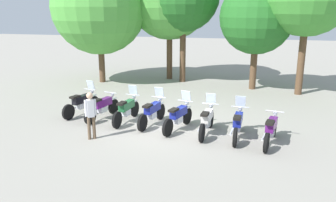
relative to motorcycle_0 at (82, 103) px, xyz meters
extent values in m
plane|color=gray|center=(3.82, -0.72, -0.52)|extent=(80.00, 80.00, 0.00)
cylinder|color=black|center=(0.18, 0.71, -0.20)|extent=(0.25, 0.65, 0.64)
cylinder|color=black|center=(-0.19, -0.79, -0.20)|extent=(0.25, 0.65, 0.64)
cube|color=silver|center=(0.18, 0.71, 0.14)|extent=(0.20, 0.38, 0.04)
cube|color=black|center=(0.00, 0.01, 0.15)|extent=(0.48, 0.98, 0.30)
cube|color=silver|center=(-0.01, -0.04, -0.12)|extent=(0.31, 0.44, 0.24)
cube|color=black|center=(-0.09, -0.38, 0.34)|extent=(0.34, 0.48, 0.08)
cylinder|color=silver|center=(0.16, 0.62, 0.12)|extent=(0.10, 0.23, 0.64)
cylinder|color=silver|center=(0.13, 0.54, 0.45)|extent=(0.61, 0.18, 0.04)
sphere|color=silver|center=(0.17, 0.66, 0.33)|extent=(0.19, 0.19, 0.16)
cylinder|color=silver|center=(-0.23, -0.29, -0.18)|extent=(0.23, 0.70, 0.07)
cube|color=silver|center=(0.15, 0.59, 0.65)|extent=(0.38, 0.21, 0.39)
cylinder|color=black|center=(1.25, 0.42, -0.20)|extent=(0.24, 0.65, 0.64)
cylinder|color=black|center=(0.92, -1.09, -0.20)|extent=(0.24, 0.65, 0.64)
cube|color=silver|center=(1.25, 0.42, 0.14)|extent=(0.20, 0.38, 0.04)
cube|color=#59196B|center=(1.10, -0.28, 0.15)|extent=(0.46, 0.98, 0.30)
cube|color=silver|center=(1.08, -0.33, -0.12)|extent=(0.30, 0.44, 0.24)
cube|color=black|center=(1.01, -0.67, 0.34)|extent=(0.33, 0.48, 0.08)
cylinder|color=silver|center=(1.23, 0.34, 0.12)|extent=(0.10, 0.23, 0.64)
cylinder|color=silver|center=(1.21, 0.25, 0.45)|extent=(0.61, 0.17, 0.04)
sphere|color=silver|center=(1.24, 0.38, 0.33)|extent=(0.19, 0.19, 0.16)
cylinder|color=silver|center=(0.86, -0.59, -0.18)|extent=(0.22, 0.70, 0.07)
cylinder|color=black|center=(2.26, 0.29, -0.20)|extent=(0.16, 0.65, 0.64)
cylinder|color=black|center=(2.10, -1.25, -0.20)|extent=(0.16, 0.65, 0.64)
cube|color=silver|center=(2.26, 0.29, 0.14)|extent=(0.16, 0.37, 0.04)
cube|color=#1E6033|center=(2.18, -0.43, 0.15)|extent=(0.36, 0.97, 0.30)
cube|color=silver|center=(2.18, -0.48, -0.12)|extent=(0.26, 0.42, 0.24)
cube|color=black|center=(2.14, -0.83, 0.34)|extent=(0.28, 0.46, 0.08)
cylinder|color=silver|center=(2.25, 0.20, 0.12)|extent=(0.07, 0.23, 0.64)
cylinder|color=silver|center=(2.24, 0.11, 0.45)|extent=(0.62, 0.10, 0.04)
sphere|color=silver|center=(2.25, 0.24, 0.33)|extent=(0.18, 0.18, 0.16)
cylinder|color=silver|center=(1.99, -0.76, -0.18)|extent=(0.14, 0.70, 0.07)
cube|color=silver|center=(2.24, 0.17, 0.65)|extent=(0.37, 0.17, 0.39)
cylinder|color=black|center=(3.41, 0.19, -0.20)|extent=(0.21, 0.65, 0.64)
cylinder|color=black|center=(3.13, -1.34, -0.20)|extent=(0.21, 0.65, 0.64)
cube|color=silver|center=(3.41, 0.19, 0.14)|extent=(0.18, 0.38, 0.04)
cube|color=navy|center=(3.28, -0.53, 0.15)|extent=(0.42, 0.98, 0.30)
cube|color=silver|center=(3.27, -0.58, -0.12)|extent=(0.29, 0.43, 0.24)
cube|color=black|center=(3.21, -0.92, 0.34)|extent=(0.31, 0.48, 0.08)
cylinder|color=silver|center=(3.39, 0.10, 0.12)|extent=(0.09, 0.23, 0.64)
cylinder|color=silver|center=(3.37, 0.01, 0.45)|extent=(0.62, 0.15, 0.04)
sphere|color=silver|center=(3.40, 0.14, 0.33)|extent=(0.19, 0.19, 0.16)
cylinder|color=silver|center=(3.06, -0.84, -0.18)|extent=(0.19, 0.70, 0.07)
cube|color=silver|center=(3.39, 0.07, 0.65)|extent=(0.38, 0.19, 0.39)
cylinder|color=black|center=(4.56, -0.12, -0.20)|extent=(0.26, 0.64, 0.64)
cylinder|color=black|center=(4.16, -1.62, -0.20)|extent=(0.26, 0.64, 0.64)
cube|color=silver|center=(4.56, -0.12, 0.14)|extent=(0.21, 0.38, 0.04)
cube|color=navy|center=(4.37, -0.82, 0.15)|extent=(0.50, 0.98, 0.30)
cube|color=silver|center=(4.36, -0.87, -0.12)|extent=(0.32, 0.44, 0.24)
cube|color=black|center=(4.27, -1.21, 0.34)|extent=(0.35, 0.49, 0.08)
cylinder|color=silver|center=(4.54, -0.21, 0.12)|extent=(0.11, 0.23, 0.64)
cylinder|color=silver|center=(4.52, -0.30, 0.45)|extent=(0.61, 0.20, 0.04)
sphere|color=silver|center=(4.55, -0.17, 0.33)|extent=(0.20, 0.20, 0.16)
cylinder|color=silver|center=(4.13, -1.12, -0.18)|extent=(0.25, 0.69, 0.07)
cube|color=silver|center=(4.53, -0.24, 0.65)|extent=(0.38, 0.22, 0.39)
cylinder|color=black|center=(5.50, -0.28, -0.20)|extent=(0.14, 0.65, 0.64)
cylinder|color=black|center=(5.40, -1.83, -0.20)|extent=(0.14, 0.65, 0.64)
cube|color=silver|center=(5.50, -0.28, 0.14)|extent=(0.14, 0.37, 0.04)
cube|color=silver|center=(5.46, -1.01, 0.15)|extent=(0.32, 0.97, 0.30)
cube|color=silver|center=(5.45, -1.06, -0.12)|extent=(0.25, 0.41, 0.24)
cube|color=black|center=(5.43, -1.40, 0.34)|extent=(0.27, 0.45, 0.08)
cylinder|color=silver|center=(5.50, -0.37, 0.12)|extent=(0.06, 0.23, 0.64)
cylinder|color=silver|center=(5.49, -0.46, 0.45)|extent=(0.62, 0.08, 0.04)
sphere|color=silver|center=(5.50, -0.33, 0.33)|extent=(0.17, 0.17, 0.16)
cylinder|color=silver|center=(5.27, -1.34, -0.18)|extent=(0.12, 0.70, 0.07)
cube|color=silver|center=(5.50, -0.40, 0.65)|extent=(0.37, 0.16, 0.39)
cylinder|color=black|center=(6.58, -0.42, -0.20)|extent=(0.13, 0.64, 0.64)
cylinder|color=black|center=(6.51, -1.97, -0.20)|extent=(0.13, 0.64, 0.64)
cube|color=silver|center=(6.58, -0.42, 0.14)|extent=(0.14, 0.37, 0.04)
cube|color=navy|center=(6.55, -1.15, 0.15)|extent=(0.30, 0.96, 0.30)
cube|color=silver|center=(6.55, -1.20, -0.12)|extent=(0.24, 0.41, 0.24)
cube|color=black|center=(6.53, -1.55, 0.34)|extent=(0.26, 0.45, 0.08)
cylinder|color=silver|center=(6.58, -0.51, 0.12)|extent=(0.06, 0.23, 0.64)
cylinder|color=silver|center=(6.57, -0.60, 0.45)|extent=(0.62, 0.06, 0.04)
sphere|color=silver|center=(6.58, -0.47, 0.33)|extent=(0.17, 0.17, 0.16)
cylinder|color=silver|center=(6.37, -1.49, -0.18)|extent=(0.10, 0.70, 0.07)
cube|color=silver|center=(6.57, -0.54, 0.65)|extent=(0.37, 0.15, 0.39)
cylinder|color=black|center=(7.79, -0.69, -0.20)|extent=(0.22, 0.65, 0.64)
cylinder|color=black|center=(7.49, -2.22, -0.20)|extent=(0.22, 0.65, 0.64)
cube|color=silver|center=(7.79, -0.69, 0.14)|extent=(0.19, 0.38, 0.04)
cube|color=#59196B|center=(7.65, -1.41, 0.15)|extent=(0.44, 0.98, 0.30)
cube|color=silver|center=(7.64, -1.46, -0.12)|extent=(0.29, 0.43, 0.24)
cube|color=black|center=(7.57, -1.80, 0.34)|extent=(0.32, 0.48, 0.08)
cylinder|color=silver|center=(7.77, -0.78, 0.12)|extent=(0.09, 0.23, 0.64)
cylinder|color=silver|center=(7.75, -0.87, 0.45)|extent=(0.62, 0.15, 0.04)
sphere|color=silver|center=(7.78, -0.74, 0.33)|extent=(0.19, 0.19, 0.16)
cylinder|color=silver|center=(7.42, -1.72, -0.18)|extent=(0.20, 0.70, 0.07)
cylinder|color=brown|center=(1.61, -2.55, -0.11)|extent=(0.15, 0.15, 0.81)
cylinder|color=brown|center=(1.74, -2.44, -0.11)|extent=(0.15, 0.15, 0.81)
cube|color=silver|center=(1.68, -2.50, 0.59)|extent=(0.30, 0.29, 0.60)
cylinder|color=silver|center=(1.55, -2.60, 0.61)|extent=(0.11, 0.11, 0.57)
cylinder|color=silver|center=(1.80, -2.40, 0.61)|extent=(0.11, 0.11, 0.57)
sphere|color=#DBAD89|center=(1.68, -2.50, 1.03)|extent=(0.31, 0.31, 0.22)
cylinder|color=brown|center=(-1.98, 6.35, 0.74)|extent=(0.36, 0.36, 2.51)
sphere|color=#4C9E3D|center=(-1.98, 6.35, 3.92)|extent=(5.49, 5.49, 5.49)
cylinder|color=brown|center=(1.75, 8.33, 1.10)|extent=(0.36, 0.36, 3.24)
cylinder|color=brown|center=(2.75, 7.64, 1.30)|extent=(0.36, 0.36, 3.63)
cylinder|color=brown|center=(6.95, 6.67, 0.75)|extent=(0.36, 0.36, 2.54)
sphere|color=#236623|center=(6.95, 6.67, 3.41)|extent=(3.97, 3.97, 3.97)
cylinder|color=brown|center=(9.31, 6.00, 1.31)|extent=(0.36, 0.36, 3.66)
camera|label=1|loc=(6.93, -12.58, 3.87)|focal=36.49mm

